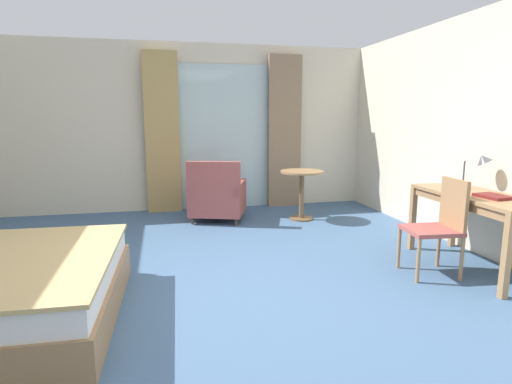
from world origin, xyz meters
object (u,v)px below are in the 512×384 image
at_px(desk_chair, 440,222).
at_px(desk_lamp, 479,164).
at_px(writing_desk, 478,203).
at_px(armchair_by_window, 217,197).
at_px(round_cafe_table, 302,184).
at_px(closed_book, 493,196).

height_order(desk_chair, desk_lamp, desk_lamp).
distance_m(writing_desk, armchair_by_window, 3.44).
distance_m(desk_lamp, armchair_by_window, 3.45).
relative_size(desk_lamp, round_cafe_table, 0.57).
relative_size(writing_desk, round_cafe_table, 1.97).
height_order(desk_lamp, round_cafe_table, desk_lamp).
height_order(closed_book, round_cafe_table, closed_book).
distance_m(desk_chair, desk_lamp, 0.88).
bearing_deg(closed_book, armchair_by_window, 123.71).
xyz_separation_m(desk_chair, round_cafe_table, (-0.58, 2.40, 0.02)).
distance_m(desk_chair, armchair_by_window, 3.18).
bearing_deg(closed_book, round_cafe_table, 106.24).
bearing_deg(desk_chair, armchair_by_window, 124.89).
height_order(desk_chair, closed_book, desk_chair).
xyz_separation_m(closed_book, round_cafe_table, (-1.03, 2.54, -0.24)).
bearing_deg(closed_book, writing_desk, 80.23).
relative_size(desk_lamp, closed_book, 1.42).
distance_m(writing_desk, desk_chair, 0.49).
bearing_deg(desk_chair, round_cafe_table, 103.58).
height_order(writing_desk, desk_chair, desk_chair).
bearing_deg(writing_desk, desk_lamp, 53.50).
distance_m(armchair_by_window, round_cafe_table, 1.27).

